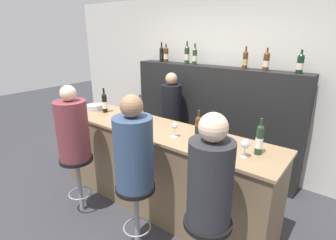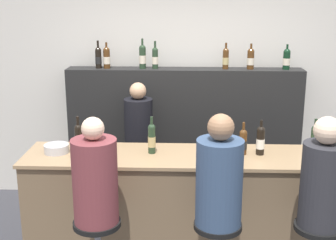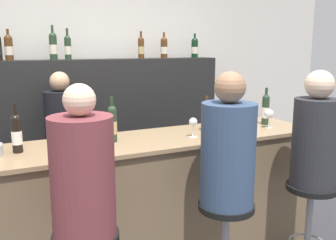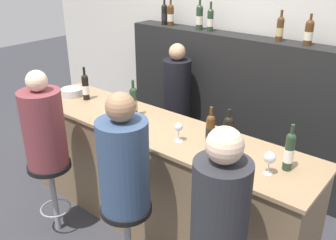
{
  "view_description": "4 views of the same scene",
  "coord_description": "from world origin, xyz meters",
  "px_view_note": "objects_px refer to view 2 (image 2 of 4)",
  "views": [
    {
      "loc": [
        1.81,
        -1.82,
        2.07
      ],
      "look_at": [
        0.12,
        0.36,
        1.13
      ],
      "focal_mm": 28.0,
      "sensor_mm": 36.0,
      "label": 1
    },
    {
      "loc": [
        0.01,
        -3.61,
        2.43
      ],
      "look_at": [
        -0.13,
        0.26,
        1.36
      ],
      "focal_mm": 50.0,
      "sensor_mm": 36.0,
      "label": 2
    },
    {
      "loc": [
        -1.09,
        -2.25,
        1.73
      ],
      "look_at": [
        0.11,
        0.22,
        1.18
      ],
      "focal_mm": 40.0,
      "sensor_mm": 36.0,
      "label": 3
    },
    {
      "loc": [
        1.9,
        -1.85,
        2.38
      ],
      "look_at": [
        0.2,
        0.23,
        1.17
      ],
      "focal_mm": 40.0,
      "sensor_mm": 36.0,
      "label": 4
    }
  ],
  "objects_px": {
    "wine_bottle_backbar_2": "(143,56)",
    "guest_seated_middle": "(219,178)",
    "wine_bottle_counter_0": "(78,138)",
    "wine_bottle_counter_3": "(261,140)",
    "wine_bottle_backbar_5": "(251,59)",
    "wine_glass_0": "(221,147)",
    "bartender": "(139,155)",
    "wine_bottle_backbar_0": "(98,57)",
    "wine_glass_1": "(310,147)",
    "wine_bottle_counter_2": "(243,141)",
    "guest_seated_right": "(323,180)",
    "wine_bottle_backbar_1": "(107,57)",
    "wine_bottle_backbar_4": "(226,58)",
    "metal_bowl": "(57,149)",
    "wine_bottle_backbar_6": "(287,59)",
    "guest_seated_left": "(95,178)",
    "wine_bottle_counter_4": "(314,140)",
    "wine_bottle_counter_1": "(152,138)",
    "wine_bottle_backbar_3": "(155,58)",
    "bar_stool_left": "(98,239)"
  },
  "relations": [
    {
      "from": "bartender",
      "to": "guest_seated_middle",
      "type": "bearing_deg",
      "value": -64.06
    },
    {
      "from": "wine_glass_1",
      "to": "guest_seated_left",
      "type": "height_order",
      "value": "guest_seated_left"
    },
    {
      "from": "metal_bowl",
      "to": "guest_seated_right",
      "type": "relative_size",
      "value": 0.26
    },
    {
      "from": "wine_bottle_counter_0",
      "to": "wine_glass_0",
      "type": "relative_size",
      "value": 2.16
    },
    {
      "from": "wine_bottle_counter_1",
      "to": "wine_bottle_backbar_4",
      "type": "distance_m",
      "value": 1.56
    },
    {
      "from": "guest_seated_middle",
      "to": "guest_seated_left",
      "type": "bearing_deg",
      "value": 180.0
    },
    {
      "from": "wine_bottle_counter_2",
      "to": "wine_bottle_backbar_2",
      "type": "xyz_separation_m",
      "value": [
        -1.0,
        1.26,
        0.58
      ]
    },
    {
      "from": "wine_bottle_backbar_4",
      "to": "metal_bowl",
      "type": "height_order",
      "value": "wine_bottle_backbar_4"
    },
    {
      "from": "metal_bowl",
      "to": "guest_seated_middle",
      "type": "height_order",
      "value": "guest_seated_middle"
    },
    {
      "from": "wine_bottle_counter_2",
      "to": "wine_glass_0",
      "type": "relative_size",
      "value": 1.92
    },
    {
      "from": "metal_bowl",
      "to": "guest_seated_right",
      "type": "height_order",
      "value": "guest_seated_right"
    },
    {
      "from": "wine_bottle_counter_2",
      "to": "guest_seated_middle",
      "type": "distance_m",
      "value": 0.73
    },
    {
      "from": "wine_bottle_backbar_1",
      "to": "bar_stool_left",
      "type": "relative_size",
      "value": 0.41
    },
    {
      "from": "wine_bottle_backbar_6",
      "to": "guest_seated_middle",
      "type": "bearing_deg",
      "value": -113.83
    },
    {
      "from": "wine_bottle_backbar_2",
      "to": "wine_bottle_backbar_1",
      "type": "bearing_deg",
      "value": -180.0
    },
    {
      "from": "wine_bottle_counter_4",
      "to": "wine_bottle_backbar_4",
      "type": "xyz_separation_m",
      "value": [
        -0.69,
        1.26,
        0.54
      ]
    },
    {
      "from": "guest_seated_right",
      "to": "wine_bottle_backbar_1",
      "type": "bearing_deg",
      "value": 134.73
    },
    {
      "from": "wine_bottle_backbar_5",
      "to": "guest_seated_left",
      "type": "relative_size",
      "value": 0.34
    },
    {
      "from": "wine_glass_0",
      "to": "wine_glass_1",
      "type": "relative_size",
      "value": 0.94
    },
    {
      "from": "wine_bottle_backbar_0",
      "to": "wine_bottle_backbar_2",
      "type": "height_order",
      "value": "wine_bottle_backbar_2"
    },
    {
      "from": "guest_seated_middle",
      "to": "bartender",
      "type": "xyz_separation_m",
      "value": [
        -0.77,
        1.57,
        -0.38
      ]
    },
    {
      "from": "wine_bottle_backbar_5",
      "to": "wine_glass_0",
      "type": "distance_m",
      "value": 1.56
    },
    {
      "from": "wine_bottle_counter_1",
      "to": "guest_seated_right",
      "type": "height_order",
      "value": "guest_seated_right"
    },
    {
      "from": "wine_bottle_counter_4",
      "to": "wine_glass_0",
      "type": "distance_m",
      "value": 0.84
    },
    {
      "from": "wine_bottle_counter_2",
      "to": "metal_bowl",
      "type": "relative_size",
      "value": 1.33
    },
    {
      "from": "wine_bottle_counter_1",
      "to": "wine_bottle_backbar_0",
      "type": "distance_m",
      "value": 1.53
    },
    {
      "from": "wine_bottle_counter_1",
      "to": "wine_bottle_backbar_5",
      "type": "bearing_deg",
      "value": 51.09
    },
    {
      "from": "wine_bottle_backbar_2",
      "to": "wine_bottle_backbar_6",
      "type": "height_order",
      "value": "wine_bottle_backbar_2"
    },
    {
      "from": "guest_seated_left",
      "to": "guest_seated_middle",
      "type": "height_order",
      "value": "guest_seated_middle"
    },
    {
      "from": "wine_bottle_counter_2",
      "to": "guest_seated_right",
      "type": "distance_m",
      "value": 0.86
    },
    {
      "from": "wine_bottle_backbar_1",
      "to": "guest_seated_middle",
      "type": "relative_size",
      "value": 0.33
    },
    {
      "from": "wine_bottle_backbar_3",
      "to": "wine_bottle_counter_4",
      "type": "bearing_deg",
      "value": -40.4
    },
    {
      "from": "wine_bottle_counter_0",
      "to": "wine_bottle_backbar_3",
      "type": "distance_m",
      "value": 1.5
    },
    {
      "from": "wine_bottle_counter_1",
      "to": "wine_bottle_backbar_1",
      "type": "height_order",
      "value": "wine_bottle_backbar_1"
    },
    {
      "from": "wine_bottle_counter_0",
      "to": "wine_bottle_counter_3",
      "type": "bearing_deg",
      "value": -0.0
    },
    {
      "from": "wine_bottle_counter_4",
      "to": "wine_bottle_backbar_2",
      "type": "xyz_separation_m",
      "value": [
        -1.62,
        1.26,
        0.56
      ]
    },
    {
      "from": "wine_bottle_backbar_1",
      "to": "wine_bottle_backbar_5",
      "type": "distance_m",
      "value": 1.61
    },
    {
      "from": "wine_bottle_backbar_5",
      "to": "wine_bottle_backbar_4",
      "type": "bearing_deg",
      "value": 180.0
    },
    {
      "from": "wine_bottle_backbar_2",
      "to": "metal_bowl",
      "type": "xyz_separation_m",
      "value": [
        -0.67,
        -1.28,
        -0.66
      ]
    },
    {
      "from": "guest_seated_left",
      "to": "wine_glass_0",
      "type": "bearing_deg",
      "value": 28.82
    },
    {
      "from": "bartender",
      "to": "wine_glass_1",
      "type": "bearing_deg",
      "value": -33.27
    },
    {
      "from": "wine_bottle_counter_0",
      "to": "wine_glass_1",
      "type": "height_order",
      "value": "wine_bottle_counter_0"
    },
    {
      "from": "wine_bottle_backbar_2",
      "to": "guest_seated_middle",
      "type": "relative_size",
      "value": 0.38
    },
    {
      "from": "wine_bottle_counter_2",
      "to": "guest_seated_left",
      "type": "relative_size",
      "value": 0.35
    },
    {
      "from": "wine_bottle_backbar_2",
      "to": "bartender",
      "type": "distance_m",
      "value": 1.1
    },
    {
      "from": "wine_bottle_backbar_1",
      "to": "guest_seated_right",
      "type": "relative_size",
      "value": 0.34
    },
    {
      "from": "wine_bottle_backbar_1",
      "to": "wine_bottle_backbar_2",
      "type": "distance_m",
      "value": 0.4
    },
    {
      "from": "wine_bottle_counter_2",
      "to": "wine_bottle_counter_4",
      "type": "bearing_deg",
      "value": -0.0
    },
    {
      "from": "wine_glass_1",
      "to": "bar_stool_left",
      "type": "height_order",
      "value": "wine_glass_1"
    },
    {
      "from": "wine_bottle_backbar_5",
      "to": "metal_bowl",
      "type": "bearing_deg",
      "value": -145.67
    }
  ]
}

